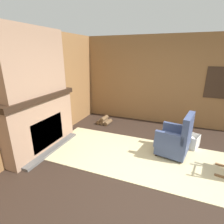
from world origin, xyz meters
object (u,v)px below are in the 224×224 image
(laundry_basket, at_px, (189,140))
(storage_case, at_px, (44,90))
(armchair, at_px, (175,140))
(firewood_stack, at_px, (104,121))
(oil_lamp_vase, at_px, (16,96))

(laundry_basket, height_order, storage_case, storage_case)
(armchair, bearing_deg, laundry_basket, -109.75)
(firewood_stack, height_order, laundry_basket, laundry_basket)
(armchair, xyz_separation_m, firewood_stack, (-2.17, 1.08, -0.26))
(armchair, distance_m, firewood_stack, 2.44)
(firewood_stack, distance_m, laundry_basket, 2.54)
(firewood_stack, bearing_deg, storage_case, -113.14)
(laundry_basket, height_order, oil_lamp_vase, oil_lamp_vase)
(firewood_stack, distance_m, storage_case, 2.24)
(armchair, distance_m, laundry_basket, 0.64)
(storage_case, bearing_deg, laundry_basket, 19.52)
(storage_case, bearing_deg, firewood_stack, 66.86)
(laundry_basket, bearing_deg, firewood_stack, 167.32)
(armchair, xyz_separation_m, storage_case, (-2.89, -0.61, 1.01))
(laundry_basket, relative_size, oil_lamp_vase, 2.15)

